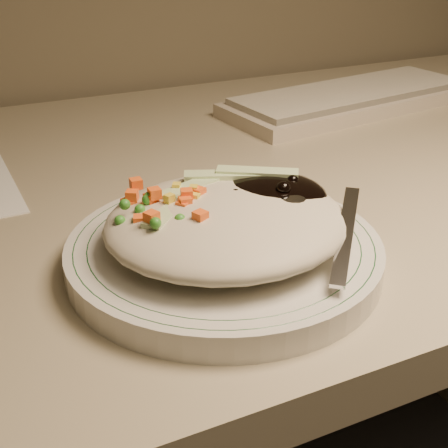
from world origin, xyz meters
name	(u,v)px	position (x,y,z in m)	size (l,w,h in m)	color
desk	(209,319)	(0.00, 1.38, 0.54)	(1.40, 0.70, 0.74)	gray
plate	(224,253)	(-0.07, 1.19, 0.75)	(0.25, 0.25, 0.02)	beige
plate_rim	(224,242)	(-0.07, 1.19, 0.76)	(0.24, 0.24, 0.00)	#144723
meal	(229,217)	(-0.07, 1.19, 0.78)	(0.21, 0.19, 0.05)	#AFA48E
keyboard	(351,99)	(0.29, 1.51, 0.75)	(0.40, 0.19, 0.03)	#B9AB97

